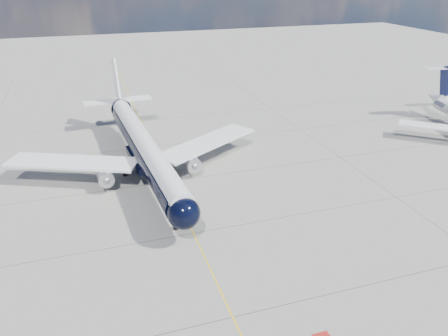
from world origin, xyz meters
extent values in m
plane|color=gray|center=(0.00, 30.00, 0.00)|extent=(320.00, 320.00, 0.00)
cube|color=yellow|center=(0.00, 25.00, 0.00)|extent=(0.16, 160.00, 0.01)
cylinder|color=black|center=(-2.91, 28.42, 4.30)|extent=(6.52, 39.05, 3.89)
sphere|color=black|center=(-1.51, 8.00, 4.30)|extent=(4.14, 4.14, 3.89)
cone|color=black|center=(-4.54, 52.41, 4.91)|extent=(4.37, 7.41, 3.89)
cylinder|color=silver|center=(-2.91, 28.42, 5.27)|extent=(5.81, 41.04, 3.03)
cube|color=black|center=(-1.50, 7.80, 4.86)|extent=(2.53, 1.39, 0.56)
cube|color=silver|center=(-13.73, 29.22, 3.38)|extent=(20.02, 12.69, 0.33)
cube|color=silver|center=(7.71, 30.68, 3.38)|extent=(19.38, 14.72, 0.33)
cube|color=black|center=(-2.91, 28.42, 2.86)|extent=(4.98, 10.50, 1.02)
cylinder|color=silver|center=(-9.40, 25.93, 2.20)|extent=(2.61, 4.85, 2.29)
cylinder|color=silver|center=(3.87, 26.83, 2.20)|extent=(2.61, 4.85, 2.29)
sphere|color=gray|center=(-9.25, 23.78, 2.20)|extent=(1.20, 1.20, 1.13)
sphere|color=gray|center=(4.02, 24.69, 2.20)|extent=(1.20, 1.20, 1.13)
cube|color=silver|center=(-9.41, 26.13, 2.97)|extent=(0.45, 3.28, 1.13)
cube|color=silver|center=(3.85, 27.04, 2.97)|extent=(0.45, 3.28, 1.13)
cube|color=silver|center=(-4.51, 51.90, 10.13)|extent=(0.77, 6.50, 8.72)
cube|color=silver|center=(-4.54, 52.41, 5.73)|extent=(13.49, 4.17, 0.23)
cylinder|color=gray|center=(-1.76, 11.58, 1.28)|extent=(0.20, 0.20, 2.15)
cylinder|color=black|center=(-1.96, 11.56, 0.36)|extent=(0.23, 0.73, 0.72)
cylinder|color=black|center=(-1.55, 11.59, 0.36)|extent=(0.23, 0.73, 0.72)
cylinder|color=gray|center=(-6.28, 29.73, 1.38)|extent=(0.28, 0.28, 1.94)
cylinder|color=gray|center=(0.26, 30.17, 1.38)|extent=(0.28, 0.28, 1.94)
cylinder|color=black|center=(-6.24, 29.17, 0.56)|extent=(0.54, 1.15, 1.13)
cylinder|color=black|center=(-6.31, 30.29, 0.56)|extent=(0.54, 1.15, 1.13)
cylinder|color=black|center=(0.29, 29.61, 0.56)|extent=(0.54, 1.15, 1.13)
cylinder|color=black|center=(0.22, 30.74, 0.56)|extent=(0.54, 1.15, 1.13)
cone|color=silver|center=(62.26, 39.25, 3.87)|extent=(4.11, 6.04, 2.99)
cube|color=silver|center=(51.48, 26.35, 2.76)|extent=(12.81, 11.66, 0.24)
cylinder|color=silver|center=(58.68, 33.82, 3.87)|extent=(2.38, 3.81, 1.66)
cube|color=silver|center=(59.22, 33.70, 3.87)|extent=(1.46, 1.97, 0.20)
cube|color=#091144|center=(61.90, 37.63, 8.02)|extent=(1.26, 4.60, 6.78)
cube|color=silver|center=(62.04, 38.28, 10.67)|extent=(9.11, 4.07, 0.18)
camera|label=1|loc=(-10.50, -34.63, 30.22)|focal=35.00mm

